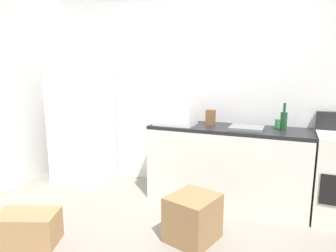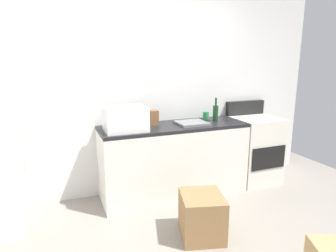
% 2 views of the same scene
% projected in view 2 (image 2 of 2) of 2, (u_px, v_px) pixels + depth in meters
% --- Properties ---
extents(wall_back, '(5.00, 0.10, 2.60)m').
position_uv_depth(wall_back, '(141.00, 90.00, 3.63)').
color(wall_back, silver).
rests_on(wall_back, ground_plane).
extents(kitchen_counter, '(1.80, 0.60, 0.90)m').
position_uv_depth(kitchen_counter, '(174.00, 160.00, 3.61)').
color(kitchen_counter, silver).
rests_on(kitchen_counter, ground_plane).
extents(stove_oven, '(0.60, 0.61, 1.10)m').
position_uv_depth(stove_oven, '(254.00, 148.00, 4.05)').
color(stove_oven, silver).
rests_on(stove_oven, ground_plane).
extents(microwave, '(0.46, 0.34, 0.27)m').
position_uv_depth(microwave, '(125.00, 119.00, 3.18)').
color(microwave, white).
rests_on(microwave, kitchen_counter).
extents(sink_basin, '(0.36, 0.32, 0.03)m').
position_uv_depth(sink_basin, '(192.00, 123.00, 3.54)').
color(sink_basin, slate).
rests_on(sink_basin, kitchen_counter).
extents(wine_bottle, '(0.07, 0.07, 0.30)m').
position_uv_depth(wine_bottle, '(216.00, 113.00, 3.72)').
color(wine_bottle, '#193F1E').
rests_on(wine_bottle, kitchen_counter).
extents(coffee_mug, '(0.08, 0.08, 0.10)m').
position_uv_depth(coffee_mug, '(206.00, 115.00, 3.85)').
color(coffee_mug, '#338C4C').
rests_on(coffee_mug, kitchen_counter).
extents(knife_block, '(0.10, 0.10, 0.18)m').
position_uv_depth(knife_block, '(154.00, 118.00, 3.48)').
color(knife_block, brown).
rests_on(knife_block, kitchen_counter).
extents(cardboard_box_small, '(0.49, 0.52, 0.42)m').
position_uv_depth(cardboard_box_small, '(202.00, 216.00, 2.77)').
color(cardboard_box_small, olive).
rests_on(cardboard_box_small, ground_plane).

